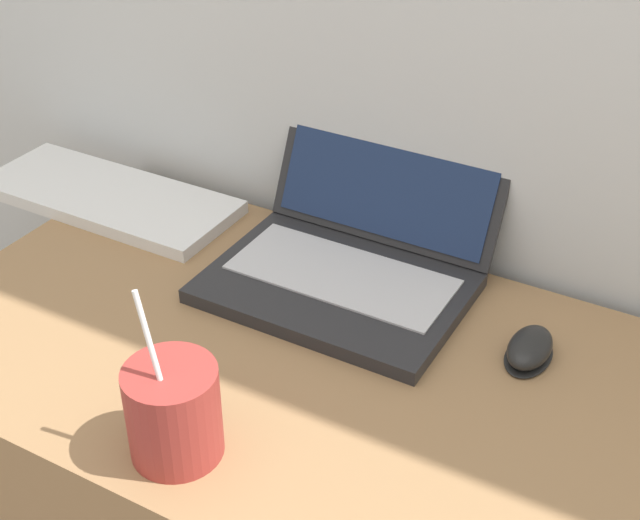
% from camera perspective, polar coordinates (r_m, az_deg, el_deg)
% --- Properties ---
extents(laptop, '(0.34, 0.33, 0.22)m').
position_cam_1_polar(laptop, '(1.20, 2.29, 1.01)').
color(laptop, '#232326').
rests_on(laptop, desk).
extents(drink_cup, '(0.10, 0.10, 0.20)m').
position_cam_1_polar(drink_cup, '(0.94, -9.36, -9.48)').
color(drink_cup, '#9E332D').
rests_on(drink_cup, desk).
extents(computer_mouse, '(0.05, 0.09, 0.03)m').
position_cam_1_polar(computer_mouse, '(1.10, 13.27, -5.56)').
color(computer_mouse, black).
rests_on(computer_mouse, desk).
extents(external_keyboard, '(0.41, 0.16, 0.02)m').
position_cam_1_polar(external_keyboard, '(1.43, -13.39, 3.94)').
color(external_keyboard, silver).
rests_on(external_keyboard, desk).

